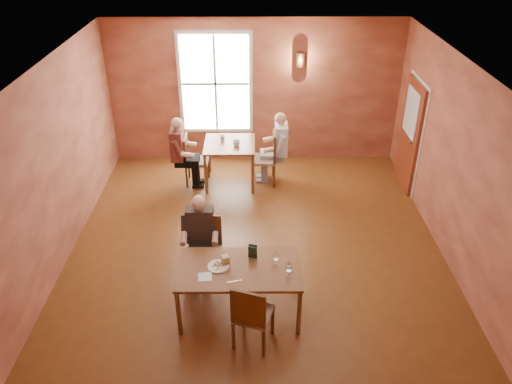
{
  "coord_description": "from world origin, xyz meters",
  "views": [
    {
      "loc": [
        -0.05,
        -6.41,
        4.94
      ],
      "look_at": [
        0.0,
        0.2,
        1.05
      ],
      "focal_mm": 35.0,
      "sensor_mm": 36.0,
      "label": 1
    }
  ],
  "objects_px": {
    "chair_diner_maroon": "(197,160)",
    "diner_maroon": "(195,151)",
    "chair_diner_white": "(263,158)",
    "chair_diner_main": "(206,253)",
    "diner_main": "(205,247)",
    "main_table": "(240,290)",
    "second_table": "(230,163)",
    "diner_white": "(265,151)",
    "chair_empty": "(253,313)"
  },
  "relations": [
    {
      "from": "chair_diner_maroon",
      "to": "diner_maroon",
      "type": "distance_m",
      "value": 0.19
    },
    {
      "from": "chair_diner_white",
      "to": "diner_maroon",
      "type": "xyz_separation_m",
      "value": [
        -1.33,
        0.0,
        0.15
      ]
    },
    {
      "from": "chair_diner_white",
      "to": "chair_diner_maroon",
      "type": "distance_m",
      "value": 1.3
    },
    {
      "from": "chair_diner_main",
      "to": "diner_main",
      "type": "bearing_deg",
      "value": 90.0
    },
    {
      "from": "chair_diner_main",
      "to": "chair_diner_white",
      "type": "distance_m",
      "value": 3.14
    },
    {
      "from": "main_table",
      "to": "chair_diner_maroon",
      "type": "relative_size",
      "value": 1.62
    },
    {
      "from": "second_table",
      "to": "diner_maroon",
      "type": "height_order",
      "value": "diner_maroon"
    },
    {
      "from": "diner_white",
      "to": "diner_maroon",
      "type": "xyz_separation_m",
      "value": [
        -1.36,
        0.0,
        -0.01
      ]
    },
    {
      "from": "main_table",
      "to": "diner_white",
      "type": "relative_size",
      "value": 1.16
    },
    {
      "from": "diner_main",
      "to": "diner_white",
      "type": "relative_size",
      "value": 0.92
    },
    {
      "from": "chair_empty",
      "to": "main_table",
      "type": "bearing_deg",
      "value": 126.62
    },
    {
      "from": "second_table",
      "to": "chair_diner_white",
      "type": "relative_size",
      "value": 0.9
    },
    {
      "from": "chair_diner_main",
      "to": "diner_maroon",
      "type": "height_order",
      "value": "diner_maroon"
    },
    {
      "from": "diner_main",
      "to": "diner_maroon",
      "type": "distance_m",
      "value": 3.07
    },
    {
      "from": "diner_white",
      "to": "chair_diner_white",
      "type": "bearing_deg",
      "value": 90.0
    },
    {
      "from": "chair_diner_white",
      "to": "diner_white",
      "type": "height_order",
      "value": "diner_white"
    },
    {
      "from": "chair_diner_white",
      "to": "diner_maroon",
      "type": "bearing_deg",
      "value": 90.0
    },
    {
      "from": "diner_main",
      "to": "diner_white",
      "type": "distance_m",
      "value": 3.17
    },
    {
      "from": "second_table",
      "to": "diner_maroon",
      "type": "bearing_deg",
      "value": 180.0
    },
    {
      "from": "chair_empty",
      "to": "chair_diner_white",
      "type": "distance_m",
      "value": 4.21
    },
    {
      "from": "chair_diner_main",
      "to": "second_table",
      "type": "distance_m",
      "value": 3.02
    },
    {
      "from": "chair_empty",
      "to": "chair_diner_white",
      "type": "height_order",
      "value": "chair_diner_white"
    },
    {
      "from": "chair_empty",
      "to": "diner_maroon",
      "type": "height_order",
      "value": "diner_maroon"
    },
    {
      "from": "chair_diner_white",
      "to": "diner_white",
      "type": "distance_m",
      "value": 0.16
    },
    {
      "from": "main_table",
      "to": "chair_diner_main",
      "type": "relative_size",
      "value": 1.58
    },
    {
      "from": "main_table",
      "to": "chair_diner_main",
      "type": "bearing_deg",
      "value": 127.57
    },
    {
      "from": "chair_diner_main",
      "to": "diner_maroon",
      "type": "bearing_deg",
      "value": -81.69
    },
    {
      "from": "main_table",
      "to": "diner_maroon",
      "type": "distance_m",
      "value": 3.79
    },
    {
      "from": "chair_diner_main",
      "to": "chair_empty",
      "type": "bearing_deg",
      "value": 119.68
    },
    {
      "from": "diner_main",
      "to": "diner_white",
      "type": "height_order",
      "value": "diner_white"
    },
    {
      "from": "chair_diner_white",
      "to": "diner_white",
      "type": "bearing_deg",
      "value": -90.0
    },
    {
      "from": "main_table",
      "to": "chair_diner_main",
      "type": "distance_m",
      "value": 0.83
    },
    {
      "from": "main_table",
      "to": "chair_empty",
      "type": "bearing_deg",
      "value": -71.53
    },
    {
      "from": "diner_main",
      "to": "diner_maroon",
      "type": "relative_size",
      "value": 0.93
    },
    {
      "from": "main_table",
      "to": "diner_maroon",
      "type": "relative_size",
      "value": 1.18
    },
    {
      "from": "diner_main",
      "to": "chair_empty",
      "type": "bearing_deg",
      "value": 120.3
    },
    {
      "from": "diner_main",
      "to": "diner_white",
      "type": "xyz_separation_m",
      "value": [
        0.92,
        3.04,
        0.06
      ]
    },
    {
      "from": "chair_diner_main",
      "to": "main_table",
      "type": "bearing_deg",
      "value": 127.57
    },
    {
      "from": "chair_diner_white",
      "to": "chair_diner_maroon",
      "type": "bearing_deg",
      "value": 90.0
    },
    {
      "from": "main_table",
      "to": "chair_empty",
      "type": "relative_size",
      "value": 1.64
    },
    {
      "from": "chair_diner_main",
      "to": "diner_main",
      "type": "distance_m",
      "value": 0.13
    },
    {
      "from": "chair_diner_main",
      "to": "chair_empty",
      "type": "distance_m",
      "value": 1.38
    },
    {
      "from": "main_table",
      "to": "chair_diner_main",
      "type": "height_order",
      "value": "chair_diner_main"
    },
    {
      "from": "diner_main",
      "to": "second_table",
      "type": "height_order",
      "value": "diner_main"
    },
    {
      "from": "chair_empty",
      "to": "diner_white",
      "type": "xyz_separation_m",
      "value": [
        0.24,
        4.21,
        0.2
      ]
    },
    {
      "from": "diner_main",
      "to": "chair_diner_maroon",
      "type": "bearing_deg",
      "value": -82.32
    },
    {
      "from": "diner_main",
      "to": "chair_diner_white",
      "type": "xyz_separation_m",
      "value": [
        0.89,
        3.04,
        -0.1
      ]
    },
    {
      "from": "main_table",
      "to": "chair_empty",
      "type": "xyz_separation_m",
      "value": [
        0.18,
        -0.55,
        0.12
      ]
    },
    {
      "from": "main_table",
      "to": "second_table",
      "type": "xyz_separation_m",
      "value": [
        -0.26,
        3.66,
        0.05
      ]
    },
    {
      "from": "diner_main",
      "to": "chair_diner_maroon",
      "type": "xyz_separation_m",
      "value": [
        -0.41,
        3.04,
        -0.14
      ]
    }
  ]
}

